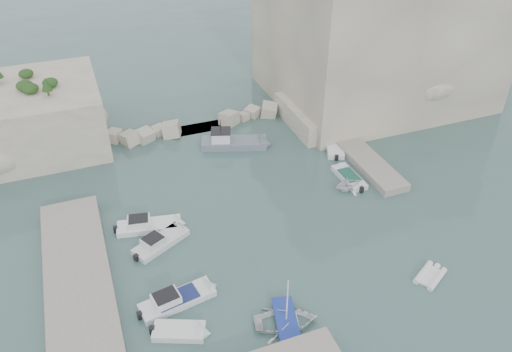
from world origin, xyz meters
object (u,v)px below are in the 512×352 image
object	(u,v)px
motorboat_d	(178,302)
tender_east_c	(334,148)
tender_east_a	(347,189)
tender_east_b	(349,179)
motorboat_e	(179,334)
motorboat_a	(150,228)
motorboat_b	(161,244)
tender_east_d	(321,138)
work_boat	(234,146)
rowboat	(286,324)
inflatable_dinghy	(430,277)

from	to	relation	value
motorboat_d	tender_east_c	size ratio (longest dim) A/B	1.15
tender_east_a	tender_east_b	bearing A→B (deg)	-37.92
tender_east_c	tender_east_b	bearing A→B (deg)	-171.51
motorboat_e	motorboat_a	distance (m)	12.27
tender_east_a	tender_east_b	xyz separation A→B (m)	(0.98, 1.45, 0.00)
motorboat_b	tender_east_c	bearing A→B (deg)	-5.41
tender_east_b	motorboat_a	bearing A→B (deg)	89.46
tender_east_a	tender_east_b	world-z (taller)	tender_east_a
motorboat_a	motorboat_e	bearing A→B (deg)	-80.70
tender_east_d	work_boat	distance (m)	10.33
tender_east_a	motorboat_b	bearing A→B (deg)	90.21
motorboat_d	motorboat_e	bearing A→B (deg)	-111.28
motorboat_b	tender_east_a	world-z (taller)	tender_east_a
tender_east_d	tender_east_c	bearing A→B (deg)	-169.54
motorboat_d	rowboat	world-z (taller)	motorboat_d
motorboat_e	motorboat_b	size ratio (longest dim) A/B	0.72
tender_east_a	tender_east_d	xyz separation A→B (m)	(2.19, 10.14, 0.00)
motorboat_e	tender_east_b	bearing A→B (deg)	53.57
inflatable_dinghy	motorboat_b	bearing A→B (deg)	120.24
motorboat_d	tender_east_d	bearing A→B (deg)	30.58
tender_east_a	work_boat	distance (m)	14.35
motorboat_d	rowboat	size ratio (longest dim) A/B	1.36
tender_east_c	motorboat_e	bearing A→B (deg)	152.54
motorboat_e	tender_east_a	distance (m)	22.89
motorboat_b	tender_east_c	size ratio (longest dim) A/B	1.02
inflatable_dinghy	tender_east_d	bearing A→B (deg)	56.22
tender_east_b	work_boat	distance (m)	13.79
motorboat_a	motorboat_b	size ratio (longest dim) A/B	1.12
motorboat_d	rowboat	bearing A→B (deg)	-44.47
motorboat_e	work_boat	distance (m)	26.00
work_boat	motorboat_e	bearing A→B (deg)	-98.71
motorboat_e	tender_east_b	world-z (taller)	same
motorboat_e	motorboat_d	bearing A→B (deg)	101.18
inflatable_dinghy	work_boat	xyz separation A→B (m)	(-8.25, 24.89, 0.00)
rowboat	motorboat_d	bearing A→B (deg)	68.50
tender_east_a	tender_east_d	world-z (taller)	tender_east_d
motorboat_e	rowboat	bearing A→B (deg)	8.23
rowboat	inflatable_dinghy	distance (m)	12.74
motorboat_b	tender_east_a	distance (m)	19.28
inflatable_dinghy	tender_east_c	size ratio (longest dim) A/B	0.57
tender_east_d	work_boat	size ratio (longest dim) A/B	0.52
motorboat_b	tender_east_d	size ratio (longest dim) A/B	1.33
motorboat_a	inflatable_dinghy	distance (m)	24.52
inflatable_dinghy	tender_east_b	distance (m)	14.43
motorboat_a	tender_east_a	size ratio (longest dim) A/B	2.11
motorboat_d	tender_east_a	size ratio (longest dim) A/B	2.14
motorboat_a	tender_east_b	distance (m)	20.76
motorboat_d	motorboat_a	xyz separation A→B (m)	(-0.36, 9.40, 0.00)
inflatable_dinghy	tender_east_b	world-z (taller)	tender_east_b
tender_east_c	tender_east_d	xyz separation A→B (m)	(-0.35, 2.60, 0.00)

